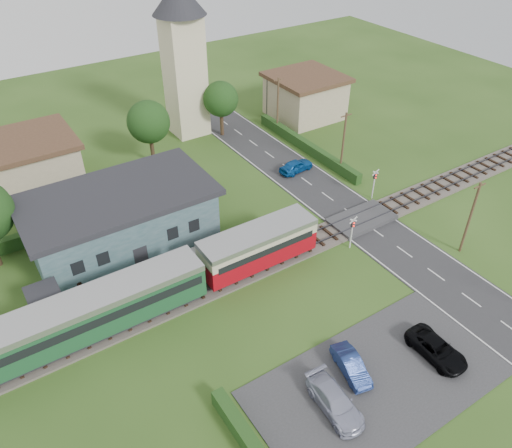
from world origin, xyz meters
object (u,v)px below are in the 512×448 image
house_west (23,165)px  car_park_dark (437,349)px  equipment_hut (46,303)px  train (49,331)px  house_east (305,96)px  church_tower (183,49)px  pedestrian_near (225,244)px  crossing_signal_far (375,180)px  station_building (121,219)px  car_on_road (296,166)px  crossing_signal_near (352,228)px  pedestrian_far (81,292)px  car_park_blue (351,365)px  car_park_silver (335,401)px

house_west → car_park_dark: (18.38, -37.59, -2.09)m
equipment_hut → train: size_ratio=0.06×
house_east → car_park_dark: house_east is taller
church_tower → pedestrian_near: size_ratio=10.98×
house_east → pedestrian_near: 30.36m
house_east → crossing_signal_far: bearing=-108.1°
equipment_hut → pedestrian_near: bearing=-2.1°
station_building → train: 12.39m
church_tower → house_west: size_ratio=1.63×
car_on_road → crossing_signal_near: bearing=157.1°
pedestrian_near → crossing_signal_far: bearing=-170.6°
station_building → crossing_signal_near: station_building is taller
train → pedestrian_far: bearing=48.3°
station_building → house_west: (-5.00, 14.01, 0.10)m
train → equipment_hut: bearing=81.1°
station_building → train: size_ratio=0.37×
car_park_blue → pedestrian_far: size_ratio=2.05×
car_on_road → equipment_hut: bearing=98.6°
station_building → church_tower: 23.89m
crossing_signal_near → crossing_signal_far: 8.65m
equipment_hut → house_west: (3.00, 19.80, 1.04)m
house_west → church_tower: bearing=8.5°
car_park_blue → car_park_dark: size_ratio=0.84×
house_east → car_park_blue: size_ratio=2.35×
house_west → pedestrian_near: 23.49m
church_tower → crossing_signal_far: 26.39m
church_tower → car_park_silver: church_tower is taller
pedestrian_far → house_east: bearing=-86.8°
church_tower → car_park_blue: (-7.46, -38.43, -9.53)m
crossing_signal_far → car_park_blue: crossing_signal_far is taller
house_west → car_park_silver: size_ratio=2.34×
house_west → crossing_signal_near: bearing=-49.9°
car_park_silver → pedestrian_near: bearing=88.2°
equipment_hut → car_park_dark: bearing=-39.8°
station_building → pedestrian_near: size_ratio=9.99×
station_building → train: bearing=-133.4°
house_east → car_park_silver: house_east is taller
church_tower → car_on_road: bearing=-70.7°
car_park_silver → crossing_signal_near: bearing=49.4°
equipment_hut → crossing_signal_near: bearing=-12.9°
equipment_hut → train: bearing=-98.9°
station_building → house_west: 14.87m
car_on_road → car_park_silver: 29.19m
car_on_road → car_park_dark: (-6.93, -25.39, -0.03)m
car_park_dark → pedestrian_near: pedestrian_near is taller
church_tower → car_park_silver: 42.30m
station_building → car_park_blue: size_ratio=4.27×
station_building → car_park_silver: station_building is taller
car_park_silver → house_west: bearing=109.3°
equipment_hut → station_building: (8.00, 5.79, 0.95)m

